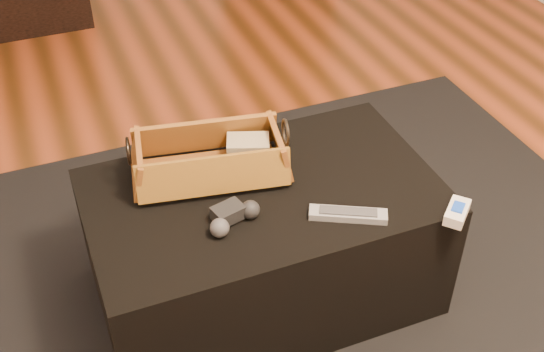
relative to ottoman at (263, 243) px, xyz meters
name	(u,v)px	position (x,y,z in m)	size (l,w,h in m)	color
area_rug	(270,303)	(0.00, -0.05, -0.22)	(2.60, 2.00, 0.01)	black
ottoman	(263,243)	(0.00, 0.00, 0.00)	(1.00, 0.60, 0.42)	black
tv_remote	(203,171)	(-0.14, 0.11, 0.24)	(0.24, 0.05, 0.02)	black
cloth_bundle	(248,149)	(0.01, 0.14, 0.26)	(0.12, 0.08, 0.07)	tan
wicker_basket	(210,160)	(-0.11, 0.12, 0.26)	(0.48, 0.31, 0.16)	#965221
game_controller	(232,216)	(-0.13, -0.10, 0.24)	(0.17, 0.12, 0.05)	black
silver_remote	(348,214)	(0.17, -0.19, 0.22)	(0.21, 0.14, 0.02)	#9A9BA1
cream_gadget	(457,212)	(0.45, -0.30, 0.23)	(0.11, 0.11, 0.04)	silver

